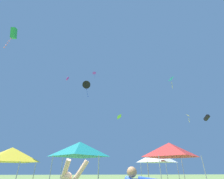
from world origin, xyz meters
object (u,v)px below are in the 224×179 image
object	(u,v)px
canopy_tent_red	(170,150)
kite_lime_diamond	(119,117)
kite_black_box	(207,118)
canopy_tent_teal	(80,149)
kite_black_delta	(86,85)
kite_purple_delta	(94,73)
kite_cyan_diamond	(171,79)
kite_green_box	(13,34)
canopy_tent_white	(157,157)
canopy_tent_yellow	(11,155)
kite_yellow_delta	(188,116)
kite_magenta_box	(68,79)

from	to	relation	value
canopy_tent_red	kite_lime_diamond	bearing A→B (deg)	95.50
kite_black_box	canopy_tent_teal	bearing A→B (deg)	-150.71
kite_black_delta	kite_purple_delta	distance (m)	9.62
canopy_tent_red	kite_purple_delta	bearing A→B (deg)	112.09
kite_lime_diamond	canopy_tent_teal	bearing A→B (deg)	-105.63
kite_cyan_diamond	canopy_tent_teal	bearing A→B (deg)	-147.34
canopy_tent_teal	kite_lime_diamond	bearing A→B (deg)	74.37
canopy_tent_red	kite_green_box	xyz separation A→B (m)	(-15.21, -0.73, 11.24)
canopy_tent_white	kite_cyan_diamond	world-z (taller)	kite_cyan_diamond
kite_green_box	kite_purple_delta	distance (m)	23.06
canopy_tent_teal	canopy_tent_yellow	size ratio (longest dim) A/B	1.22
kite_black_delta	canopy_tent_red	bearing A→B (deg)	-55.76
canopy_tent_red	canopy_tent_white	xyz separation A→B (m)	(0.21, 4.19, -0.29)
canopy_tent_white	kite_lime_diamond	size ratio (longest dim) A/B	2.67
canopy_tent_yellow	kite_cyan_diamond	size ratio (longest dim) A/B	1.54
kite_cyan_diamond	kite_purple_delta	distance (m)	18.97
kite_yellow_delta	kite_magenta_box	world-z (taller)	kite_magenta_box
kite_purple_delta	canopy_tent_yellow	bearing A→B (deg)	-100.55
kite_yellow_delta	kite_green_box	bearing A→B (deg)	-150.45
canopy_tent_teal	kite_black_box	bearing A→B (deg)	29.29
kite_lime_diamond	kite_cyan_diamond	xyz separation A→B (m)	(7.70, -11.13, 3.20)
kite_black_delta	canopy_tent_teal	bearing A→B (deg)	-83.77
kite_black_box	canopy_tent_white	bearing A→B (deg)	-149.42
canopy_tent_white	kite_black_delta	bearing A→B (deg)	135.95
canopy_tent_red	kite_green_box	bearing A→B (deg)	-177.27
kite_green_box	kite_black_box	distance (m)	30.00
canopy_tent_teal	kite_magenta_box	size ratio (longest dim) A/B	4.15
canopy_tent_red	kite_yellow_delta	size ratio (longest dim) A/B	2.20
kite_cyan_diamond	kite_magenta_box	bearing A→B (deg)	148.84
canopy_tent_white	kite_purple_delta	world-z (taller)	kite_purple_delta
canopy_tent_teal	kite_cyan_diamond	size ratio (longest dim) A/B	1.88
kite_lime_diamond	kite_magenta_box	size ratio (longest dim) A/B	1.40
kite_green_box	kite_magenta_box	size ratio (longest dim) A/B	2.90
kite_green_box	kite_black_delta	size ratio (longest dim) A/B	0.82
canopy_tent_red	kite_magenta_box	size ratio (longest dim) A/B	4.10
kite_yellow_delta	kite_magenta_box	xyz separation A→B (m)	(-24.90, 7.30, 11.43)
canopy_tent_red	canopy_tent_yellow	world-z (taller)	canopy_tent_red
canopy_tent_red	kite_purple_delta	xyz separation A→B (m)	(-7.89, 19.43, 19.73)
canopy_tent_white	kite_black_delta	distance (m)	18.05
kite_magenta_box	canopy_tent_red	bearing A→B (deg)	-55.29
canopy_tent_teal	canopy_tent_yellow	distance (m)	4.73
canopy_tent_yellow	kite_magenta_box	distance (m)	29.82
kite_lime_diamond	kite_yellow_delta	xyz separation A→B (m)	(12.24, -6.11, -1.46)
canopy_tent_teal	kite_yellow_delta	distance (m)	23.45
kite_purple_delta	kite_black_delta	bearing A→B (deg)	-97.62
kite_green_box	kite_black_delta	xyz separation A→B (m)	(6.45, 13.60, 1.50)
canopy_tent_yellow	kite_yellow_delta	world-z (taller)	kite_yellow_delta
canopy_tent_white	canopy_tent_yellow	bearing A→B (deg)	-154.92
kite_green_box	kite_magenta_box	distance (m)	23.08
canopy_tent_white	kite_green_box	world-z (taller)	kite_green_box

